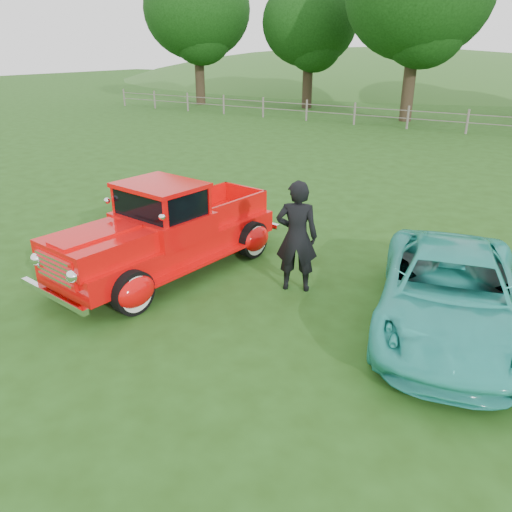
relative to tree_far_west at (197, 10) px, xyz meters
The scene contains 8 objects.
ground 33.44m from the tree_far_west, 52.43° to the right, with size 140.00×140.00×0.00m, color #214512.
distant_hills 38.66m from the tree_far_west, 64.56° to the left, with size 116.00×60.00×18.00m.
fence_line 21.23m from the tree_far_west, 11.31° to the right, with size 48.00×0.12×1.20m.
tree_far_west is the anchor object (origin of this frame).
tree_mid_west 8.30m from the tree_far_west, 14.04° to the left, with size 6.40×6.40×8.46m.
red_pickup 31.31m from the tree_far_west, 53.29° to the right, with size 2.66×5.15×1.78m.
teal_sedan 34.15m from the tree_far_west, 45.62° to the right, with size 2.07×4.48×1.24m, color teal.
man 32.33m from the tree_far_west, 49.04° to the right, with size 0.74×0.48×2.02m, color black.
Camera 1 is at (4.62, -5.37, 4.09)m, focal length 35.00 mm.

